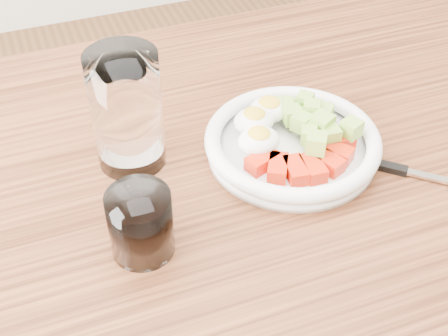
# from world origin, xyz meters

# --- Properties ---
(dining_table) EXTENTS (1.50, 0.90, 0.77)m
(dining_table) POSITION_xyz_m (0.00, 0.00, 0.67)
(dining_table) COLOR brown
(dining_table) RESTS_ON ground
(bowl) EXTENTS (0.25, 0.25, 0.06)m
(bowl) POSITION_xyz_m (0.10, 0.04, 0.79)
(bowl) COLOR white
(bowl) RESTS_ON dining_table
(fork) EXTENTS (0.17, 0.16, 0.01)m
(fork) POSITION_xyz_m (0.22, -0.05, 0.77)
(fork) COLOR black
(fork) RESTS_ON dining_table
(water_glass) EXTENTS (0.10, 0.10, 0.17)m
(water_glass) POSITION_xyz_m (-0.11, 0.10, 0.86)
(water_glass) COLOR white
(water_glass) RESTS_ON dining_table
(coffee_glass) EXTENTS (0.08, 0.08, 0.09)m
(coffee_glass) POSITION_xyz_m (-0.14, -0.06, 0.81)
(coffee_glass) COLOR white
(coffee_glass) RESTS_ON dining_table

